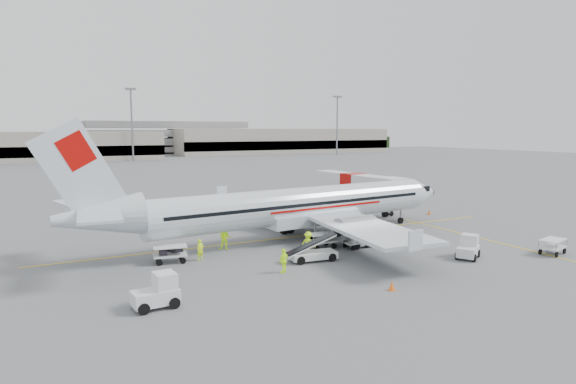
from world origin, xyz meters
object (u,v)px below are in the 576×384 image
object	(u,v)px
jet_bridge	(353,191)
tug_aft	(155,291)
aircraft	(301,181)
belt_loader	(313,244)
tug_mid	(360,236)
tug_fore	(468,247)

from	to	relation	value
jet_bridge	tug_aft	xyz separation A→B (m)	(-28.12, -22.24, -1.25)
jet_bridge	aircraft	bearing A→B (deg)	-144.90
belt_loader	tug_aft	distance (m)	12.96
tug_mid	belt_loader	bearing A→B (deg)	-161.76
aircraft	tug_aft	world-z (taller)	aircraft
aircraft	jet_bridge	distance (m)	17.44
jet_bridge	belt_loader	distance (m)	24.00
belt_loader	tug_aft	world-z (taller)	belt_loader
belt_loader	tug_aft	xyz separation A→B (m)	(-12.23, -4.28, -0.30)
belt_loader	tug_fore	world-z (taller)	belt_loader
jet_bridge	tug_mid	distance (m)	19.10
tug_fore	tug_mid	world-z (taller)	tug_mid
aircraft	belt_loader	world-z (taller)	aircraft
tug_mid	tug_aft	xyz separation A→B (m)	(-17.78, -6.23, 0.07)
aircraft	tug_aft	distance (m)	19.11
aircraft	belt_loader	xyz separation A→B (m)	(-2.71, -6.90, -3.82)
aircraft	tug_mid	size ratio (longest dim) A/B	16.49
jet_bridge	tug_aft	bearing A→B (deg)	-146.55
tug_fore	belt_loader	bearing A→B (deg)	124.53
jet_bridge	tug_fore	xyz separation A→B (m)	(-5.28, -22.59, -1.31)
aircraft	tug_fore	distance (m)	14.60
tug_fore	tug_mid	bearing A→B (deg)	95.72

